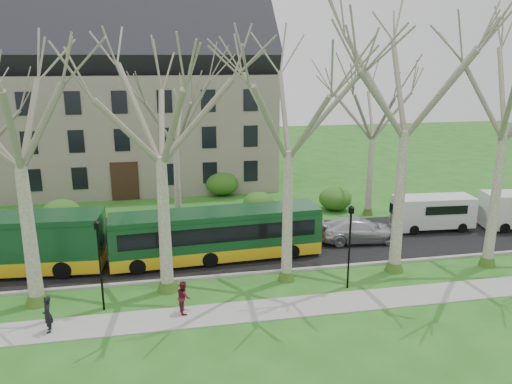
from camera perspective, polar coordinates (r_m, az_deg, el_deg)
ground at (r=25.85m, az=-3.17°, el=-11.04°), size 120.00×120.00×0.00m
sidewalk at (r=23.64m, az=-2.30°, el=-13.61°), size 70.00×2.00×0.06m
road at (r=30.84m, az=-4.61°, el=-6.55°), size 80.00×8.00×0.06m
curb at (r=27.17m, az=-3.62°, el=-9.53°), size 80.00×0.25×0.14m
building at (r=47.21m, az=-14.87°, el=10.58°), size 26.50×12.20×16.00m
tree_row_verge at (r=23.91m, az=-3.52°, el=4.52°), size 49.00×7.00×14.00m
tree_row_far at (r=34.47m, az=-8.10°, el=5.97°), size 33.00×7.00×12.00m
lamp_row at (r=23.90m, az=-2.92°, el=-6.54°), size 36.22×0.22×4.30m
hedges at (r=38.47m, az=-13.04°, el=-0.96°), size 30.60×8.60×2.00m
bus_follow at (r=28.89m, az=-4.51°, el=-4.83°), size 12.08×3.14×2.99m
sedan at (r=32.38m, az=11.75°, el=-4.26°), size 5.46×2.65×1.53m
van_a at (r=35.83m, az=19.57°, el=-2.29°), size 5.39×2.26×2.30m
pedestrian_a at (r=23.48m, az=-22.73°, el=-12.76°), size 0.46×0.64×1.62m
pedestrian_b at (r=23.48m, az=-8.27°, el=-11.78°), size 0.67×0.81×1.53m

